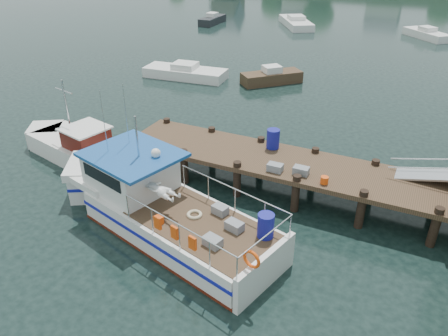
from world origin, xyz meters
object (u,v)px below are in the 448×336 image
at_px(moored_a, 185,72).
at_px(moored_rowboat, 272,77).
at_px(dock, 432,171).
at_px(moored_b, 426,34).
at_px(moored_e, 212,20).
at_px(moored_d, 296,22).
at_px(work_boat, 78,147).
at_px(lobster_boat, 156,204).

bearing_deg(moored_a, moored_rowboat, 28.73).
distance_m(dock, moored_b, 33.87).
bearing_deg(moored_e, moored_rowboat, -63.03).
distance_m(moored_a, moored_d, 22.04).
relative_size(work_boat, moored_b, 1.51).
xyz_separation_m(work_boat, moored_a, (-1.91, 13.41, -0.19)).
bearing_deg(moored_a, moored_e, 125.89).
xyz_separation_m(moored_b, moored_d, (-13.65, 0.06, 0.02)).
height_order(moored_b, moored_d, moored_d).
distance_m(moored_rowboat, moored_e, 22.41).
distance_m(moored_b, moored_e, 22.96).
relative_size(work_boat, moored_d, 1.03).
bearing_deg(dock, moored_b, 93.36).
bearing_deg(moored_b, moored_e, -163.58).
distance_m(moored_a, moored_e, 20.68).
distance_m(moored_a, moored_b, 26.68).
relative_size(moored_a, moored_b, 1.29).
xyz_separation_m(lobster_boat, moored_b, (6.90, 38.23, -0.49)).
height_order(lobster_boat, moored_d, lobster_boat).
bearing_deg(moored_b, moored_d, -170.55).
bearing_deg(moored_b, moored_rowboat, -104.15).
bearing_deg(moored_e, dock, -62.54).
xyz_separation_m(moored_a, moored_d, (1.55, 21.98, 0.02)).
distance_m(dock, work_boat, 15.44).
bearing_deg(work_boat, dock, 18.83).
height_order(moored_a, moored_d, moored_d).
bearing_deg(moored_e, moored_b, -4.38).
height_order(dock, moored_rowboat, dock).
xyz_separation_m(work_boat, moored_e, (-9.51, 32.64, -0.16)).
bearing_deg(work_boat, moored_a, 111.08).
distance_m(moored_rowboat, moored_b, 22.22).
height_order(moored_d, moored_e, moored_e).
height_order(dock, work_boat, dock).
xyz_separation_m(moored_rowboat, moored_b, (8.99, 20.33, -0.05)).
distance_m(lobster_boat, moored_a, 18.30).
relative_size(lobster_boat, moored_rowboat, 2.51).
relative_size(lobster_boat, moored_d, 1.45).
distance_m(work_boat, moored_a, 13.54).
height_order(dock, moored_a, dock).
relative_size(moored_rowboat, moored_b, 0.85).
bearing_deg(moored_a, moored_d, 100.28).
height_order(work_boat, moored_b, work_boat).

